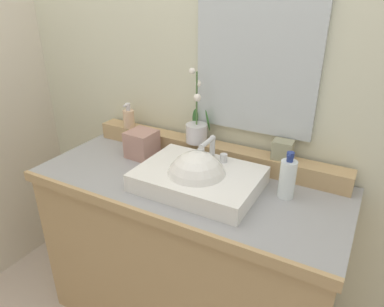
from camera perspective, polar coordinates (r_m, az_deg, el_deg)
The scene contains 10 objects.
wall_back at distance 1.72m, azimuth 6.02°, elevation 15.66°, with size 3.13×0.20×2.62m, color beige.
vanity_cabinet at distance 1.78m, azimuth -0.69°, elevation -16.02°, with size 1.36×0.59×0.84m.
back_ledge at distance 1.70m, azimuth 3.12°, elevation 0.37°, with size 1.28×0.09×0.08m, color tan.
sink_basin at distance 1.46m, azimuth 0.90°, elevation -4.25°, with size 0.50×0.36×0.28m.
potted_plant at distance 1.67m, azimuth 0.77°, elevation 4.15°, with size 0.11×0.11×0.35m.
soap_dispenser at distance 1.89m, azimuth -10.20°, elevation 5.70°, with size 0.06×0.06×0.13m.
trinket_box at distance 1.56m, azimuth 14.45°, elevation 0.58°, with size 0.09×0.07×0.08m, color gray.
lotion_bottle at distance 1.43m, azimuth 15.20°, elevation -3.87°, with size 0.06×0.07×0.19m.
tissue_box at distance 1.73m, azimuth -8.12°, elevation 1.54°, with size 0.13×0.13×0.13m, color tan.
mirror at distance 1.55m, azimuth 10.28°, elevation 14.72°, with size 0.54×0.02×0.64m, color silver.
Camera 1 is at (0.66, -1.16, 1.60)m, focal length 32.94 mm.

